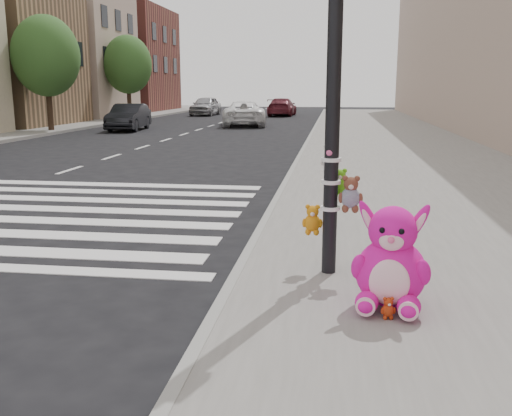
% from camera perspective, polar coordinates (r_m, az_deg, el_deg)
% --- Properties ---
extents(ground, '(120.00, 120.00, 0.00)m').
position_cam_1_polar(ground, '(5.69, -20.92, -11.87)').
color(ground, black).
rests_on(ground, ground).
extents(sidewalk_near, '(7.00, 80.00, 0.14)m').
position_cam_1_polar(sidewalk_near, '(14.87, 16.99, 3.18)').
color(sidewalk_near, slate).
rests_on(sidewalk_near, ground).
extents(curb_edge, '(0.12, 80.00, 0.15)m').
position_cam_1_polar(curb_edge, '(14.72, 3.59, 3.60)').
color(curb_edge, gray).
rests_on(curb_edge, ground).
extents(bld_far_c, '(6.00, 8.00, 8.00)m').
position_cam_1_polar(bld_far_c, '(35.54, -23.53, 13.95)').
color(bld_far_c, '#92704D').
rests_on(bld_far_c, ground).
extents(bld_far_d, '(6.00, 8.00, 10.00)m').
position_cam_1_polar(bld_far_d, '(43.57, -17.35, 15.18)').
color(bld_far_d, tan).
rests_on(bld_far_d, ground).
extents(bld_far_e, '(6.00, 10.00, 9.00)m').
position_cam_1_polar(bld_far_e, '(53.72, -12.22, 14.22)').
color(bld_far_e, brown).
rests_on(bld_far_e, ground).
extents(signal_pole, '(0.68, 0.48, 4.00)m').
position_cam_1_polar(signal_pole, '(6.34, 7.81, 8.26)').
color(signal_pole, black).
rests_on(signal_pole, sidewalk_near).
extents(tree_far_b, '(3.20, 3.20, 5.44)m').
position_cam_1_polar(tree_far_b, '(29.94, -20.27, 14.06)').
color(tree_far_b, '#382619').
rests_on(tree_far_b, sidewalk_far).
extents(tree_far_c, '(3.20, 3.20, 5.44)m').
position_cam_1_polar(tree_far_c, '(40.01, -12.71, 13.81)').
color(tree_far_c, '#382619').
rests_on(tree_far_c, sidewalk_far).
extents(pink_bunny, '(0.75, 0.85, 1.05)m').
position_cam_1_polar(pink_bunny, '(5.60, 13.35, -5.51)').
color(pink_bunny, '#E7139F').
rests_on(pink_bunny, sidewalk_near).
extents(red_teddy, '(0.16, 0.13, 0.21)m').
position_cam_1_polar(red_teddy, '(5.42, 13.06, -9.72)').
color(red_teddy, '#B73412').
rests_on(red_teddy, sidewalk_near).
extents(car_dark_far, '(1.80, 4.23, 1.36)m').
position_cam_1_polar(car_dark_far, '(30.48, -12.62, 8.86)').
color(car_dark_far, black).
rests_on(car_dark_far, ground).
extents(car_white_near, '(3.10, 5.36, 1.41)m').
position_cam_1_polar(car_white_near, '(33.31, -1.21, 9.43)').
color(car_white_near, white).
rests_on(car_white_near, ground).
extents(car_maroon_near, '(2.06, 4.71, 1.35)m').
position_cam_1_polar(car_maroon_near, '(44.71, 2.62, 10.06)').
color(car_maroon_near, maroon).
rests_on(car_maroon_near, ground).
extents(car_silver_deep, '(1.95, 4.43, 1.48)m').
position_cam_1_polar(car_silver_deep, '(45.54, -5.07, 10.14)').
color(car_silver_deep, '#A1A1A5').
rests_on(car_silver_deep, ground).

